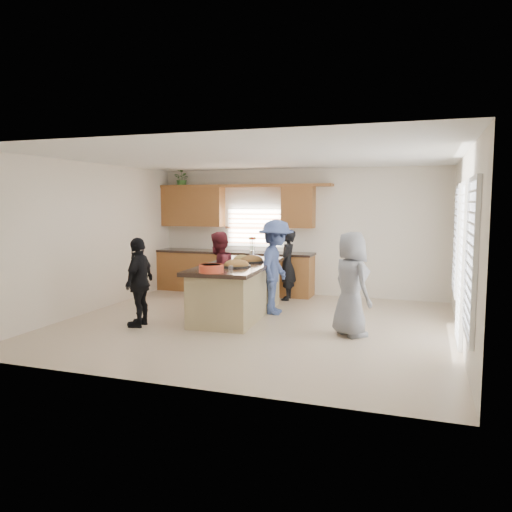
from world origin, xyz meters
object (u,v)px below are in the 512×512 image
at_px(woman_left_back, 287,265).
at_px(woman_left_mid, 218,274).
at_px(woman_left_front, 139,282).
at_px(salad_bowl, 211,268).
at_px(woman_right_front, 351,284).
at_px(island, 237,291).
at_px(woman_right_back, 276,267).

distance_m(woman_left_back, woman_left_mid, 1.96).
distance_m(woman_left_back, woman_left_front, 3.44).
bearing_deg(woman_left_mid, salad_bowl, 25.91).
bearing_deg(woman_left_front, woman_left_back, 143.46).
bearing_deg(woman_left_back, woman_right_front, 27.03).
relative_size(island, salad_bowl, 6.99).
relative_size(woman_left_front, woman_right_back, 0.85).
bearing_deg(woman_left_front, island, 129.04).
height_order(woman_left_front, woman_right_front, woman_right_front).
relative_size(salad_bowl, woman_right_back, 0.23).
distance_m(salad_bowl, woman_left_back, 2.93).
bearing_deg(salad_bowl, woman_left_front, -176.12).
distance_m(salad_bowl, woman_left_mid, 1.18).
bearing_deg(woman_left_back, woman_left_mid, -32.19).
height_order(woman_left_back, woman_right_back, woman_right_back).
relative_size(island, woman_right_front, 1.71).
distance_m(island, woman_right_front, 2.31).
bearing_deg(woman_right_back, salad_bowl, 153.69).
distance_m(woman_left_front, woman_right_front, 3.46).
bearing_deg(woman_right_front, woman_left_back, -5.74).
distance_m(woman_left_mid, woman_right_front, 2.58).
bearing_deg(island, salad_bowl, -92.66).
distance_m(island, woman_left_back, 1.79).
bearing_deg(woman_left_front, salad_bowl, 87.59).
distance_m(salad_bowl, woman_left_front, 1.30).
bearing_deg(woman_left_front, woman_right_back, 124.74).
xyz_separation_m(woman_right_back, woman_right_front, (1.54, -1.10, -0.07)).
bearing_deg(island, woman_left_front, -137.94).
relative_size(woman_left_back, woman_left_mid, 0.97).
xyz_separation_m(island, salad_bowl, (0.01, -1.18, 0.57)).
bearing_deg(woman_right_back, island, 115.57).
relative_size(island, woman_left_back, 1.86).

